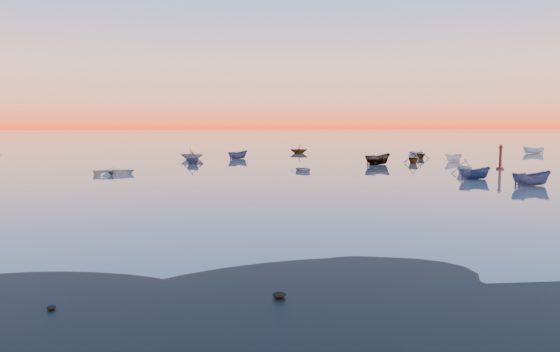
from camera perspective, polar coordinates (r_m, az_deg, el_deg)
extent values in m
plane|color=#6C615A|center=(121.57, -2.07, 2.90)|extent=(600.00, 600.00, 0.00)
imported|color=navy|center=(59.05, 19.66, -0.33)|extent=(2.15, 3.82, 1.25)
imported|color=silver|center=(65.38, 18.71, 0.25)|extent=(3.66, 1.72, 1.27)
cylinder|color=#47100F|center=(73.03, 22.00, 0.71)|extent=(0.91, 0.91, 0.30)
cylinder|color=#47100F|center=(72.95, 22.04, 1.70)|extent=(0.33, 0.33, 2.64)
cone|color=#47100F|center=(72.87, 22.08, 2.94)|extent=(0.61, 0.61, 0.51)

